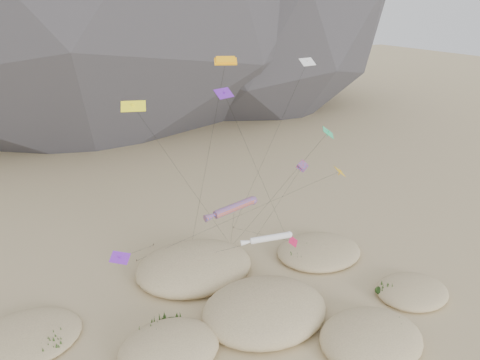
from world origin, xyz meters
name	(u,v)px	position (x,y,z in m)	size (l,w,h in m)	color
ground	(278,347)	(0.00, 0.00, 0.00)	(500.00, 500.00, 0.00)	#CCB789
dunes	(236,320)	(-2.45, 5.29, 0.73)	(54.56, 39.55, 4.00)	#CCB789
dune_grass	(259,326)	(-0.76, 3.00, 0.83)	(40.52, 26.70, 1.48)	black
kite_stakes	(213,243)	(3.08, 23.51, 0.15)	(23.03, 6.23, 0.30)	#3F2D1E
rainbow_tube_kite	(233,208)	(0.36, 11.40, 11.52)	(8.84, 11.61, 12.34)	#DB5517
white_tube_kite	(268,238)	(1.71, 5.55, 9.95)	(5.75, 16.53, 10.55)	silver
orange_parafoil	(225,65)	(0.12, 12.61, 27.99)	(2.59, 14.34, 28.89)	#FFA70D
multi_parafoil	(302,166)	(9.58, 10.80, 15.39)	(2.59, 13.03, 16.01)	red
delta_kites	(253,151)	(3.06, 11.41, 18.17)	(30.79, 19.96, 27.84)	silver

